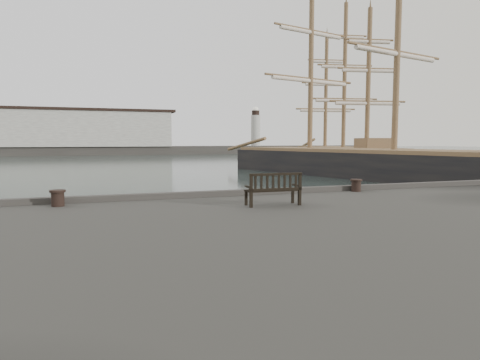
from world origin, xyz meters
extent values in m
plane|color=black|center=(0.00, 0.00, 0.00)|extent=(400.00, 400.00, 0.00)
cube|color=#383530|center=(0.00, 92.00, 1.00)|extent=(140.00, 8.00, 2.00)
cube|color=beige|center=(-8.00, 92.00, 6.00)|extent=(46.00, 9.00, 8.00)
cube|color=black|center=(-8.00, 92.00, 10.30)|extent=(48.00, 9.50, 0.60)
cylinder|color=beige|center=(38.00, 92.00, 6.00)|extent=(2.40, 2.40, 8.00)
sphere|color=silver|center=(38.00, 92.00, 11.40)|extent=(1.61, 1.61, 1.61)
cube|color=black|center=(1.55, -2.53, 1.98)|extent=(1.55, 0.57, 0.04)
cube|color=black|center=(1.55, -2.75, 2.22)|extent=(1.54, 0.09, 0.46)
cube|color=black|center=(1.55, -2.53, 1.77)|extent=(1.46, 0.49, 0.42)
cylinder|color=black|center=(-4.10, -0.74, 1.78)|extent=(0.50, 0.50, 0.45)
cylinder|color=black|center=(5.67, -0.50, 1.78)|extent=(0.42, 0.42, 0.44)
cube|color=black|center=(21.89, 17.51, 0.38)|extent=(16.92, 38.91, 3.82)
cube|color=brown|center=(21.89, 17.51, 2.44)|extent=(16.36, 38.08, 0.30)
cylinder|color=brown|center=(21.89, 17.51, 14.71)|extent=(0.54, 0.54, 24.84)
cylinder|color=brown|center=(19.22, 27.88, 13.22)|extent=(0.54, 0.54, 21.86)
cube|color=black|center=(28.19, 35.30, 0.37)|extent=(10.86, 26.74, 3.74)
cube|color=brown|center=(28.19, 35.30, 2.39)|extent=(10.48, 26.17, 0.30)
cylinder|color=brown|center=(26.68, 28.13, 10.18)|extent=(0.52, 0.52, 15.87)
cylinder|color=brown|center=(28.19, 35.30, 11.58)|extent=(0.52, 0.52, 18.68)
cylinder|color=brown|center=(29.69, 42.46, 10.46)|extent=(0.52, 0.52, 16.43)
camera|label=1|loc=(-3.21, -13.38, 3.36)|focal=32.00mm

